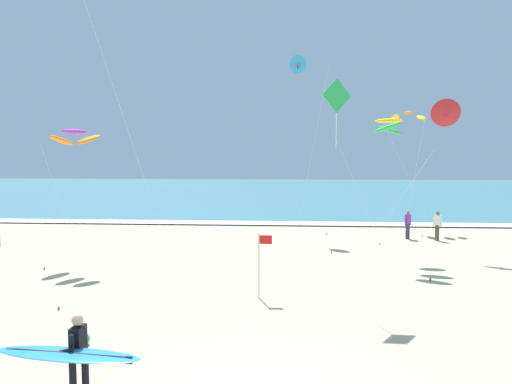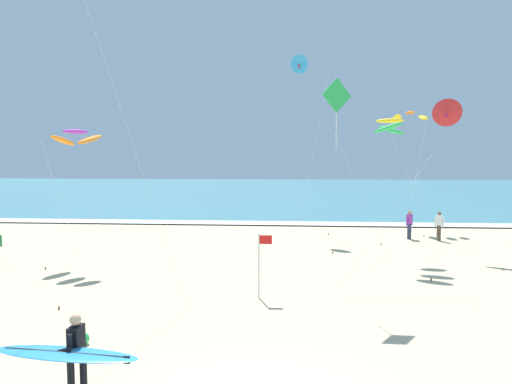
{
  "view_description": "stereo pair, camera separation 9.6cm",
  "coord_description": "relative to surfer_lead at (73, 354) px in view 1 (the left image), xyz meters",
  "views": [
    {
      "loc": [
        0.44,
        -6.93,
        4.52
      ],
      "look_at": [
        -0.51,
        7.37,
        3.41
      ],
      "focal_mm": 31.61,
      "sensor_mm": 36.0,
      "label": 1
    },
    {
      "loc": [
        0.53,
        -6.92,
        4.52
      ],
      "look_at": [
        -0.51,
        7.37,
        3.41
      ],
      "focal_mm": 31.61,
      "sensor_mm": 36.0,
      "label": 2
    }
  ],
  "objects": [
    {
      "name": "kite_delta_scarlet_far",
      "position": [
        11.23,
        14.56,
        5.56
      ],
      "size": [
        3.36,
        1.7,
        7.3
      ],
      "color": "red",
      "rests_on": "ground"
    },
    {
      "name": "kite_diamond_emerald_close",
      "position": [
        5.45,
        7.1,
        5.12
      ],
      "size": [
        4.23,
        2.37,
        7.01
      ],
      "color": "green",
      "rests_on": "ground"
    },
    {
      "name": "shoreline_foam",
      "position": [
        3.29,
        22.63,
        -0.97
      ],
      "size": [
        160.0,
        1.8,
        0.01
      ],
      "primitive_type": "cube",
      "color": "white",
      "rests_on": "ocean_water"
    },
    {
      "name": "beach_ball",
      "position": [
        -1.11,
        2.78,
        -0.91
      ],
      "size": [
        0.28,
        0.28,
        0.28
      ],
      "primitive_type": "sphere",
      "color": "green",
      "rests_on": "ground"
    },
    {
      "name": "lifeguard_flag",
      "position": [
        2.94,
        6.68,
        0.21
      ],
      "size": [
        0.45,
        0.05,
        2.1
      ],
      "color": "silver",
      "rests_on": "ground"
    },
    {
      "name": "surfer_lead",
      "position": [
        0.0,
        0.0,
        0.0
      ],
      "size": [
        2.54,
        0.93,
        1.71
      ],
      "color": "black",
      "rests_on": "ground"
    },
    {
      "name": "kite_arc_amber_low",
      "position": [
        11.41,
        21.72,
        6.03
      ],
      "size": [
        2.21,
        3.76,
        7.4
      ],
      "color": "yellow",
      "rests_on": "ground"
    },
    {
      "name": "ocean_water",
      "position": [
        3.29,
        52.33,
        -1.01
      ],
      "size": [
        160.0,
        60.0,
        0.08
      ],
      "primitive_type": "cube",
      "color": "teal",
      "rests_on": "ground"
    },
    {
      "name": "bystander_white_top",
      "position": [
        11.95,
        17.29,
        -0.24
      ],
      "size": [
        0.42,
        0.33,
        1.59
      ],
      "color": "#4C3D2D",
      "rests_on": "ground"
    },
    {
      "name": "kite_arc_golden_distant",
      "position": [
        8.25,
        12.88,
        4.81
      ],
      "size": [
        3.31,
        2.71,
        6.22
      ],
      "color": "green",
      "rests_on": "ground"
    },
    {
      "name": "kite_arc_violet_high",
      "position": [
        -5.18,
        11.09,
        4.3
      ],
      "size": [
        2.7,
        2.5,
        5.7
      ],
      "color": "orange",
      "rests_on": "ground"
    },
    {
      "name": "kite_delta_cobalt_mid",
      "position": [
        4.44,
        19.48,
        8.83
      ],
      "size": [
        2.31,
        1.13,
        10.48
      ],
      "color": "#2D99DB",
      "rests_on": "ground"
    },
    {
      "name": "bystander_purple_top",
      "position": [
        10.48,
        17.68,
        -0.24
      ],
      "size": [
        0.42,
        0.33,
        1.59
      ],
      "color": "#2D334C",
      "rests_on": "ground"
    }
  ]
}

